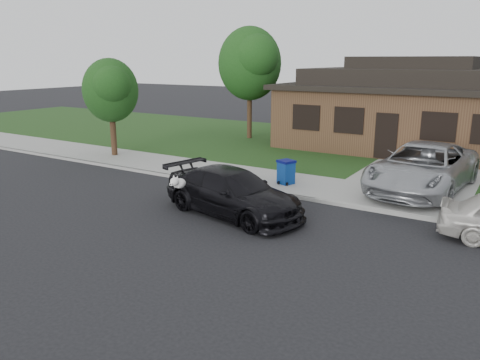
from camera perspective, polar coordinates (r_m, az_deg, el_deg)
The scene contains 11 objects.
ground at distance 14.99m, azimuth -9.70°, elevation -3.73°, with size 120.00×120.00×0.00m, color black.
sidewalk at distance 18.83m, azimuth 0.39°, elevation 0.43°, with size 60.00×3.00×0.12m, color gray.
curb at distance 17.61m, azimuth -2.17°, elevation -0.57°, with size 60.00×0.12×0.12m, color gray.
lawn at distance 25.84m, azimuth 9.76°, elevation 4.09°, with size 60.00×13.00×0.13m, color #193814.
driveway at distance 21.36m, azimuth 21.62°, elevation 1.12°, with size 4.50×13.00×0.14m, color gray.
sedan at distance 14.25m, azimuth -0.93°, elevation -1.53°, with size 5.12×2.92×1.40m.
minivan at distance 17.58m, azimuth 21.39°, elevation 1.43°, with size 2.74×5.93×1.65m, color #A4A7AB.
recycling_bin at distance 17.50m, azimuth 5.63°, elevation 1.00°, with size 0.70×0.70×0.90m.
house at distance 26.28m, azimuth 19.82°, elevation 8.18°, with size 12.60×8.60×4.65m.
tree_0 at distance 27.25m, azimuth 1.36°, elevation 14.16°, with size 3.78×3.60×6.34m.
tree_2 at distance 23.13m, azimuth -15.49°, elevation 10.59°, with size 2.73×2.60×4.59m.
Camera 1 is at (9.57, -10.56, 4.63)m, focal length 35.00 mm.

